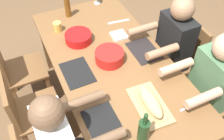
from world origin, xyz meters
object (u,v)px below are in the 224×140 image
object	(u,v)px
chair_far_center	(27,110)
cutting_board	(149,105)
dining_table	(112,67)
chair_near_left	(217,93)
chair_far_right	(15,69)
serving_bowl_salad	(78,37)
napkin_stack	(119,36)
bread_loaf	(150,101)
cup_far_right	(57,27)
diner_near_left	(207,85)
beer_bottle	(67,7)
diner_near_center	(171,45)
wine_bottle	(143,131)
serving_bowl_pasta	(109,56)
chair_near_center	(182,56)

from	to	relation	value
chair_far_center	cutting_board	xyz separation A→B (m)	(-0.55, -0.86, 0.27)
dining_table	chair_near_left	bearing A→B (deg)	-123.93
chair_far_right	serving_bowl_salad	size ratio (longest dim) A/B	3.41
chair_far_right	chair_near_left	bearing A→B (deg)	-123.93
chair_near_left	napkin_stack	distance (m)	1.05
bread_loaf	cup_far_right	xyz separation A→B (m)	(1.16, 0.36, -0.02)
serving_bowl_salad	napkin_stack	xyz separation A→B (m)	(-0.10, -0.37, -0.04)
dining_table	cup_far_right	bearing A→B (deg)	26.09
chair_far_center	napkin_stack	size ratio (longest dim) A/B	6.07
diner_near_left	chair_far_center	world-z (taller)	diner_near_left
napkin_stack	chair_far_center	bearing A→B (deg)	105.54
beer_bottle	dining_table	bearing A→B (deg)	-171.08
chair_near_left	diner_near_center	xyz separation A→B (m)	(0.54, 0.18, 0.21)
bread_loaf	beer_bottle	world-z (taller)	beer_bottle
bread_loaf	beer_bottle	bearing A→B (deg)	7.60
diner_near_left	beer_bottle	bearing A→B (deg)	28.94
diner_near_left	cup_far_right	bearing A→B (deg)	38.55
diner_near_center	wine_bottle	distance (m)	1.08
diner_near_left	bread_loaf	world-z (taller)	diner_near_left
serving_bowl_salad	chair_near_left	bearing A→B (deg)	-133.48
wine_bottle	napkin_stack	xyz separation A→B (m)	(1.04, -0.33, -0.10)
dining_table	diner_near_center	distance (m)	0.62
dining_table	chair_far_center	size ratio (longest dim) A/B	2.31
chair_near_left	wine_bottle	bearing A→B (deg)	103.20
chair_far_center	serving_bowl_pasta	distance (m)	0.85
cup_far_right	chair_near_center	bearing A→B (deg)	-119.13
beer_bottle	cutting_board	bearing A→B (deg)	-172.40
chair_near_center	serving_bowl_pasta	xyz separation A→B (m)	(0.02, 0.82, 0.32)
bread_loaf	wine_bottle	distance (m)	0.28
chair_near_center	chair_far_center	bearing A→B (deg)	90.00
chair_near_left	cup_far_right	xyz separation A→B (m)	(1.16, 1.11, 0.30)
chair_near_left	serving_bowl_pasta	size ratio (longest dim) A/B	3.39
wine_bottle	diner_near_left	bearing A→B (deg)	-73.72
chair_near_center	cup_far_right	world-z (taller)	chair_near_center
diner_near_left	chair_far_center	size ratio (longest dim) A/B	1.41
chair_near_center	beer_bottle	xyz separation A→B (m)	(0.81, 0.93, 0.37)
diner_near_left	cutting_board	size ratio (longest dim) A/B	3.00
chair_far_right	serving_bowl_pasta	bearing A→B (deg)	-123.54
chair_near_center	dining_table	bearing A→B (deg)	90.00
chair_near_left	bread_loaf	size ratio (longest dim) A/B	2.66
diner_near_center	bread_loaf	bearing A→B (deg)	134.08
chair_far_right	cutting_board	xyz separation A→B (m)	(-1.09, -0.86, 0.27)
chair_near_left	dining_table	bearing A→B (deg)	56.07
chair_far_center	cup_far_right	size ratio (longest dim) A/B	9.02
wine_bottle	cup_far_right	size ratio (longest dim) A/B	3.08
chair_far_right	diner_near_left	size ratio (longest dim) A/B	0.71
chair_near_center	bread_loaf	bearing A→B (deg)	126.17
chair_far_center	serving_bowl_pasta	size ratio (longest dim) A/B	3.39
chair_far_center	chair_near_left	bearing A→B (deg)	-108.59
chair_far_center	cutting_board	bearing A→B (deg)	-122.58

